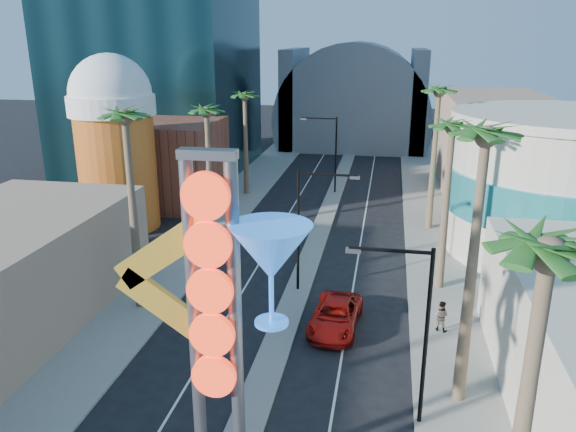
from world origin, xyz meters
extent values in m
cube|color=gray|center=(-9.50, 35.00, 0.07)|extent=(5.00, 100.00, 0.15)
cube|color=gray|center=(9.50, 35.00, 0.07)|extent=(5.00, 100.00, 0.15)
cube|color=gray|center=(0.00, 38.00, 0.07)|extent=(1.60, 84.00, 0.15)
cube|color=brown|center=(-16.00, 38.00, 4.00)|extent=(10.00, 10.00, 8.00)
cube|color=tan|center=(16.00, 48.00, 5.00)|extent=(10.00, 20.00, 10.00)
cylinder|color=#B45D18|center=(-17.00, 30.00, 5.00)|extent=(6.40, 6.40, 10.00)
cylinder|color=white|center=(-17.00, 30.00, 10.40)|extent=(7.00, 7.00, 1.60)
sphere|color=white|center=(-17.00, 30.00, 11.20)|extent=(6.60, 6.60, 6.60)
cylinder|color=beige|center=(18.00, 30.00, 5.00)|extent=(16.00, 16.00, 10.00)
cylinder|color=teal|center=(18.00, 30.00, 5.00)|extent=(16.60, 16.60, 3.00)
cylinder|color=beige|center=(18.00, 30.00, 10.30)|extent=(16.60, 16.60, 0.60)
cylinder|color=slate|center=(0.00, 72.00, 4.00)|extent=(22.00, 16.00, 22.00)
cube|color=slate|center=(-9.00, 72.00, 7.00)|extent=(2.00, 16.00, 14.00)
cube|color=slate|center=(9.00, 72.00, 7.00)|extent=(2.00, 16.00, 14.00)
cylinder|color=slate|center=(-0.70, 3.00, 6.50)|extent=(0.44, 0.44, 12.00)
cylinder|color=slate|center=(0.70, 3.00, 6.50)|extent=(0.44, 0.44, 12.00)
cube|color=slate|center=(0.00, 3.00, 12.40)|extent=(1.80, 0.50, 0.30)
cylinder|color=red|center=(0.00, 2.65, 11.20)|extent=(1.50, 0.25, 1.50)
cylinder|color=red|center=(0.00, 2.65, 9.65)|extent=(1.50, 0.25, 1.50)
cylinder|color=red|center=(0.00, 2.65, 8.10)|extent=(1.50, 0.25, 1.50)
cylinder|color=red|center=(0.00, 2.65, 6.55)|extent=(1.50, 0.25, 1.50)
cylinder|color=red|center=(0.00, 2.65, 5.00)|extent=(1.50, 0.25, 1.50)
cube|color=yellow|center=(-1.60, 3.00, 9.20)|extent=(3.47, 0.25, 2.80)
cube|color=yellow|center=(-1.60, 3.00, 7.20)|extent=(3.47, 0.25, 2.80)
cone|color=#2A7CF1|center=(1.90, 3.00, 9.40)|extent=(2.60, 2.60, 1.80)
cylinder|color=#2A7CF1|center=(1.90, 3.00, 7.80)|extent=(0.16, 0.16, 1.60)
cylinder|color=#2A7CF1|center=(1.90, 3.00, 7.00)|extent=(1.10, 1.10, 0.12)
cylinder|color=black|center=(0.00, 20.00, 4.00)|extent=(0.18, 0.18, 8.00)
cube|color=black|center=(1.80, 20.00, 7.80)|extent=(3.60, 0.12, 0.12)
cube|color=slate|center=(3.40, 20.00, 7.70)|extent=(0.60, 0.25, 0.18)
cylinder|color=black|center=(0.00, 44.00, 4.00)|extent=(0.18, 0.18, 8.00)
cube|color=black|center=(-1.80, 44.00, 7.80)|extent=(3.60, 0.12, 0.12)
cube|color=slate|center=(-3.40, 44.00, 7.70)|extent=(0.60, 0.25, 0.18)
cylinder|color=black|center=(7.20, 8.00, 4.00)|extent=(0.18, 0.18, 8.00)
cube|color=black|center=(5.58, 8.00, 7.80)|extent=(3.24, 0.12, 0.12)
cube|color=slate|center=(4.14, 8.00, 7.70)|extent=(0.60, 0.25, 0.18)
cylinder|color=brown|center=(-9.00, 16.00, 5.75)|extent=(0.40, 0.40, 11.50)
sphere|color=#29511B|center=(-9.00, 16.00, 11.50)|extent=(2.40, 2.40, 2.40)
cylinder|color=brown|center=(-9.00, 30.00, 5.00)|extent=(0.40, 0.40, 10.00)
sphere|color=#29511B|center=(-9.00, 30.00, 10.00)|extent=(2.40, 2.40, 2.40)
cylinder|color=brown|center=(-9.00, 42.00, 5.00)|extent=(0.40, 0.40, 10.00)
sphere|color=#29511B|center=(-9.00, 42.00, 10.00)|extent=(2.40, 2.40, 2.40)
sphere|color=#29511B|center=(9.00, 0.00, 11.00)|extent=(2.40, 2.40, 2.40)
cylinder|color=brown|center=(9.00, 10.00, 6.00)|extent=(0.40, 0.40, 12.00)
sphere|color=#29511B|center=(9.00, 10.00, 12.00)|extent=(2.40, 2.40, 2.40)
cylinder|color=brown|center=(9.00, 22.00, 5.25)|extent=(0.40, 0.40, 10.50)
sphere|color=#29511B|center=(9.00, 22.00, 10.50)|extent=(2.40, 2.40, 2.40)
cylinder|color=brown|center=(9.00, 34.00, 5.75)|extent=(0.40, 0.40, 11.50)
sphere|color=#29511B|center=(9.00, 34.00, 11.50)|extent=(2.40, 2.40, 2.40)
imported|color=maroon|center=(2.86, 15.54, 0.77)|extent=(2.95, 5.72, 1.54)
imported|color=gray|center=(8.64, 16.11, 1.02)|extent=(1.04, 0.94, 1.75)
camera|label=1|loc=(5.28, -12.72, 15.74)|focal=35.00mm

